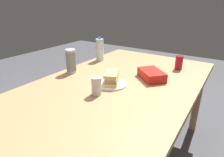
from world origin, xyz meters
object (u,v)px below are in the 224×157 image
Objects in this scene: paper_plate at (112,84)px; soda_can_silver at (96,86)px; water_bottle_tall at (100,50)px; dining_table at (116,92)px; sandwich at (112,78)px; plastic_cup_stack at (71,61)px; soda_can_red at (179,63)px; chip_bag at (151,75)px.

soda_can_silver is at bearing -179.93° from paper_plate.
dining_table is at bearing -132.45° from water_bottle_tall.
sandwich is 0.44m from plastic_cup_stack.
water_bottle_tall is 0.79m from soda_can_silver.
dining_table is 0.09m from paper_plate.
water_bottle_tall is (0.46, 0.45, 0.11)m from paper_plate.
water_bottle_tall reaches higher than plastic_cup_stack.
soda_can_silver is at bearing -116.44° from plastic_cup_stack.
dining_table is at bearing 152.64° from soda_can_red.
water_bottle_tall is at bearing 44.37° from sandwich.
water_bottle_tall reaches higher than chip_bag.
paper_plate reaches higher than dining_table.
soda_can_red is 0.60× the size of plastic_cup_stack.
water_bottle_tall is 1.94× the size of soda_can_silver.
chip_bag is (-0.35, 0.11, -0.03)m from soda_can_red.
soda_can_red is at bearing -51.88° from plastic_cup_stack.
water_bottle_tall is at bearing 1.95° from plastic_cup_stack.
paper_plate is 0.05m from sandwich.
water_bottle_tall reaches higher than dining_table.
sandwich is at bearing 1.06° from soda_can_silver.
soda_can_red is 0.53× the size of chip_bag.
soda_can_red is at bearing -27.19° from sandwich.
chip_bag reaches higher than paper_plate.
paper_plate is 1.10× the size of sandwich.
water_bottle_tall is at bearing 34.89° from soda_can_silver.
paper_plate is 1.09× the size of plastic_cup_stack.
dining_table is 15.38× the size of soda_can_silver.
dining_table is 8.49× the size of paper_plate.
plastic_cup_stack reaches higher than paper_plate.
soda_can_red is 0.78m from water_bottle_tall.
soda_can_silver is at bearing -71.69° from chip_bag.
sandwich is 0.87× the size of chip_bag.
chip_bag is at bearing -69.46° from plastic_cup_stack.
water_bottle_tall is at bearing 44.42° from paper_plate.
plastic_cup_stack reaches higher than soda_can_silver.
plastic_cup_stack is (-0.59, 0.75, 0.04)m from soda_can_red.
paper_plate is at bearing -93.97° from plastic_cup_stack.
paper_plate is 0.19m from soda_can_silver.
soda_can_silver is (-0.80, 0.31, 0.00)m from soda_can_red.
plastic_cup_stack is at bearing 90.81° from dining_table.
soda_can_silver is (-0.64, -0.45, -0.05)m from water_bottle_tall.
soda_can_red is 1.00× the size of soda_can_silver.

